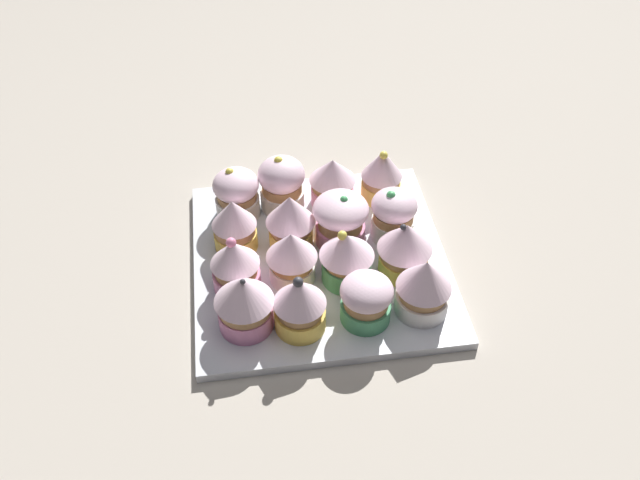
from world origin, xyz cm
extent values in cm
cube|color=#B2A899|center=(0.00, 0.00, -1.50)|extent=(180.00, 180.00, 3.00)
cube|color=silver|center=(0.00, 0.00, 0.60)|extent=(30.66, 30.66, 1.20)
cylinder|color=#EFC651|center=(-9.61, -10.17, 2.42)|extent=(5.22, 5.22, 2.44)
cylinder|color=#AD7F51|center=(-9.61, -10.17, 4.20)|extent=(4.91, 4.91, 1.12)
cone|color=silver|center=(-9.61, -10.17, 6.74)|extent=(5.40, 5.40, 3.96)
sphere|color=#EAD64C|center=(-9.50, -9.58, 8.56)|extent=(1.07, 1.07, 1.07)
cylinder|color=pink|center=(-3.06, -9.98, 2.45)|extent=(5.61, 5.61, 2.51)
cylinder|color=#AD7F51|center=(-3.06, -9.98, 4.34)|extent=(5.30, 5.30, 1.27)
cone|color=silver|center=(-3.06, -9.98, 6.58)|extent=(6.07, 6.07, 3.20)
cylinder|color=white|center=(3.51, -10.19, 2.49)|extent=(5.76, 5.76, 2.57)
cylinder|color=#AD7F51|center=(3.51, -10.19, 4.45)|extent=(5.17, 5.17, 1.36)
ellipsoid|color=silver|center=(3.51, -10.19, 6.44)|extent=(6.03, 6.03, 4.37)
sphere|color=#EAD64C|center=(3.76, -10.50, 8.45)|extent=(1.13, 1.13, 1.13)
cylinder|color=white|center=(9.38, -9.40, 2.57)|extent=(5.65, 5.65, 2.74)
cylinder|color=#AD7F51|center=(9.38, -9.40, 4.45)|extent=(5.05, 5.05, 1.01)
ellipsoid|color=silver|center=(9.38, -9.40, 6.09)|extent=(5.86, 5.86, 3.79)
sphere|color=#EAD64C|center=(9.95, -9.90, 7.82)|extent=(1.07, 1.07, 1.07)
cylinder|color=white|center=(-9.51, -2.59, 2.59)|extent=(5.32, 5.32, 2.77)
cylinder|color=#AD7F51|center=(-9.51, -2.59, 4.59)|extent=(4.96, 4.96, 1.23)
ellipsoid|color=silver|center=(-9.51, -2.59, 6.26)|extent=(5.67, 5.67, 3.54)
sphere|color=#4CB266|center=(-8.98, -2.65, 7.86)|extent=(1.14, 1.14, 1.14)
cylinder|color=pink|center=(-2.91, -2.67, 2.45)|extent=(6.16, 6.16, 2.50)
cylinder|color=#AD7F51|center=(-2.91, -2.67, 4.49)|extent=(5.49, 5.49, 1.58)
ellipsoid|color=silver|center=(-2.91, -2.67, 6.32)|extent=(6.85, 6.85, 3.45)
sphere|color=#4CB266|center=(-3.25, -2.62, 7.89)|extent=(1.01, 1.01, 1.01)
cylinder|color=#EFC651|center=(3.21, -2.86, 2.46)|extent=(5.40, 5.40, 2.53)
cylinder|color=#AD7F51|center=(3.21, -2.86, 4.33)|extent=(5.08, 5.08, 1.21)
cone|color=silver|center=(3.21, -2.86, 6.93)|extent=(6.03, 6.03, 3.97)
cylinder|color=#EFC651|center=(9.98, -3.46, 2.38)|extent=(5.31, 5.31, 2.36)
cylinder|color=#AD7F51|center=(9.98, -3.46, 4.22)|extent=(4.99, 4.99, 1.33)
cone|color=silver|center=(9.98, -3.46, 6.72)|extent=(5.46, 5.46, 3.66)
cylinder|color=#EFC651|center=(-9.48, 3.50, 2.41)|extent=(5.87, 5.87, 2.41)
cylinder|color=#AD7F51|center=(-9.48, 3.50, 4.29)|extent=(5.52, 5.52, 1.35)
cone|color=silver|center=(-9.48, 3.50, 6.79)|extent=(6.50, 6.50, 3.66)
sphere|color=#333338|center=(-8.96, 3.63, 8.51)|extent=(0.71, 0.71, 0.71)
cylinder|color=#4C9E6B|center=(-2.56, 3.83, 2.57)|extent=(5.76, 5.76, 2.73)
cylinder|color=#AD7F51|center=(-2.56, 3.83, 4.54)|extent=(5.17, 5.17, 1.21)
cone|color=silver|center=(-2.56, 3.83, 6.69)|extent=(6.39, 6.39, 3.10)
sphere|color=#EAD64C|center=(-2.01, 3.53, 8.07)|extent=(1.11, 1.11, 1.11)
cylinder|color=white|center=(3.70, 2.84, 2.33)|extent=(5.41, 5.41, 2.26)
cylinder|color=#AD7F51|center=(3.70, 2.84, 4.13)|extent=(4.94, 4.94, 1.34)
cone|color=silver|center=(3.70, 2.84, 6.59)|extent=(6.00, 6.00, 3.58)
cylinder|color=pink|center=(10.23, 3.31, 2.40)|extent=(5.57, 5.57, 2.41)
cylinder|color=#AD7F51|center=(10.23, 3.31, 4.38)|extent=(4.92, 4.92, 1.54)
cone|color=silver|center=(10.23, 3.31, 6.78)|extent=(5.67, 5.67, 3.27)
sphere|color=pink|center=(10.39, 3.08, 8.24)|extent=(1.18, 1.18, 1.18)
cylinder|color=white|center=(-10.19, 9.65, 2.38)|extent=(6.06, 6.06, 2.37)
cylinder|color=#AD7F51|center=(-10.19, 9.65, 4.26)|extent=(5.40, 5.40, 1.39)
cone|color=silver|center=(-10.19, 9.65, 6.90)|extent=(6.21, 6.21, 3.88)
cylinder|color=#4C9E6B|center=(-3.69, 10.00, 2.37)|extent=(5.64, 5.64, 2.34)
cylinder|color=#AD7F51|center=(-3.69, 10.00, 4.08)|extent=(4.97, 4.97, 1.09)
ellipsoid|color=silver|center=(-3.69, 10.00, 5.63)|extent=(5.89, 5.89, 3.35)
cylinder|color=#EFC651|center=(3.67, 10.17, 2.44)|extent=(5.69, 5.69, 2.48)
cylinder|color=#AD7F51|center=(3.67, 10.17, 4.41)|extent=(5.04, 5.04, 1.45)
cone|color=silver|center=(3.67, 10.17, 6.84)|extent=(5.82, 5.82, 3.42)
sphere|color=#333338|center=(3.76, 10.08, 8.38)|extent=(1.14, 1.14, 1.14)
cylinder|color=pink|center=(9.57, 9.11, 2.49)|extent=(6.08, 6.08, 2.57)
cylinder|color=#AD7F51|center=(9.57, 9.11, 4.49)|extent=(5.78, 5.78, 1.44)
cone|color=silver|center=(9.57, 9.11, 6.97)|extent=(6.56, 6.56, 3.52)
sphere|color=#333338|center=(9.46, 9.43, 8.64)|extent=(0.61, 0.61, 0.61)
camera|label=1|loc=(8.30, 57.83, 61.67)|focal=38.56mm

